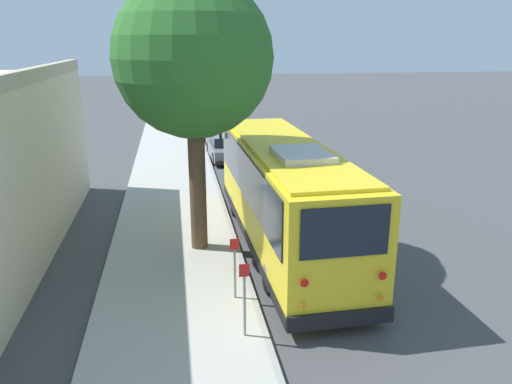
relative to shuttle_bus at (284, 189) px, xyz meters
The scene contains 11 objects.
ground_plane 1.94m from the shuttle_bus, 129.35° to the right, with size 160.00×160.00×0.00m, color #474749.
sidewalk_slab 3.89m from the shuttle_bus, 96.46° to the left, with size 80.00×3.77×0.15m, color #B2AFA8.
curb_strip 2.34m from the shuttle_bus, 104.70° to the left, with size 80.00×0.14×0.15m, color #9D9A94.
shuttle_bus is the anchor object (origin of this frame).
parked_sedan_gray 12.27m from the shuttle_bus, ahead, with size 4.46×1.85×1.31m.
parked_sedan_maroon 18.87m from the shuttle_bus, ahead, with size 4.57×1.94×1.32m.
parked_sedan_navy 26.02m from the shuttle_bus, ahead, with size 4.38×1.90×1.33m.
parked_sedan_blue 31.60m from the shuttle_bus, ahead, with size 4.44×1.86×1.30m.
street_tree 4.94m from the shuttle_bus, 88.13° to the left, with size 4.44×4.44×8.48m.
sign_post_near 5.43m from the shuttle_bus, 158.83° to the left, with size 0.06×0.22×1.67m.
sign_post_far 3.96m from the shuttle_bus, 149.92° to the left, with size 0.06×0.22×1.55m.
Camera 1 is at (-13.84, 3.70, 6.22)m, focal length 35.00 mm.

